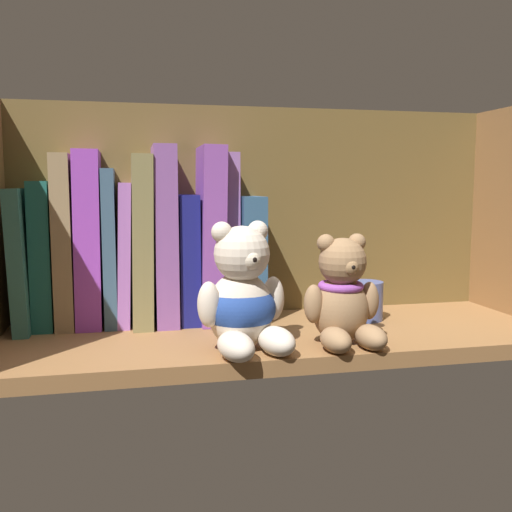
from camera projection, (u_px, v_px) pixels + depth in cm
name	position (u px, v px, depth cm)	size (l,w,h in cm)	color
shelf_board	(281.00, 338.00, 77.57)	(72.82, 25.36, 2.00)	olive
shelf_back_panel	(260.00, 217.00, 88.57)	(75.22, 1.20, 33.30)	brown
book_0	(25.00, 258.00, 78.91)	(2.01, 14.71, 19.13)	#35746D
book_1	(44.00, 254.00, 79.42)	(2.71, 10.49, 20.09)	#1A5952
book_2	(65.00, 241.00, 79.82)	(2.49, 11.23, 23.70)	#957C58
book_3	(89.00, 239.00, 80.48)	(3.41, 11.36, 24.24)	purple
book_4	(110.00, 247.00, 81.23)	(1.74, 11.24, 21.76)	#395773
book_5	(124.00, 253.00, 81.76)	(1.67, 11.25, 19.89)	#A767C5
book_6	(142.00, 240.00, 82.07)	(2.78, 14.46, 23.64)	olive
book_7	(164.00, 235.00, 82.68)	(3.08, 13.77, 24.98)	#84519C
book_8	(186.00, 257.00, 83.77)	(2.77, 12.54, 18.23)	navy
book_9	(208.00, 234.00, 84.06)	(3.19, 14.55, 24.95)	purple
book_10	(227.00, 236.00, 84.73)	(2.03, 10.31, 24.10)	#9263A8
book_11	(247.00, 256.00, 85.73)	(3.35, 13.10, 17.98)	#2F5679
teddy_bear_larger	(242.00, 300.00, 67.91)	(11.65, 12.32, 15.35)	beige
teddy_bear_smaller	(343.00, 298.00, 70.46)	(9.96, 10.13, 13.63)	#93704C
pillar_candle	(366.00, 301.00, 83.60)	(4.99, 4.99, 5.67)	#4C5B99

